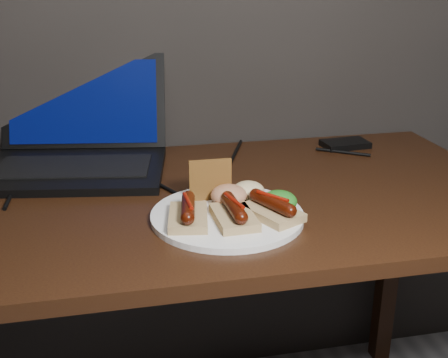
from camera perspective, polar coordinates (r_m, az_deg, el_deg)
desk at (r=1.22m, az=-3.07°, el=-5.51°), size 1.40×0.70×0.75m
laptop at (r=1.39m, az=-14.70°, el=3.32°), size 0.47×0.43×0.25m
hard_drive at (r=1.53m, az=12.21°, el=3.50°), size 0.13×0.08×0.02m
desk_cables at (r=1.33m, az=-3.97°, el=1.01°), size 0.86×0.35×0.01m
plate at (r=1.07m, az=0.33°, el=-3.75°), size 0.37×0.37×0.01m
bread_sausage_left at (r=1.03m, az=-3.67°, el=-3.46°), size 0.09×0.12×0.04m
bread_sausage_center at (r=1.03m, az=1.03°, el=-3.45°), size 0.07×0.12×0.04m
bread_sausage_right at (r=1.05m, az=4.92°, el=-2.97°), size 0.11×0.13×0.04m
crispbread at (r=1.12m, az=-1.40°, el=-0.09°), size 0.09×0.01×0.08m
salad_greens at (r=1.08m, az=5.60°, el=-2.26°), size 0.07×0.07×0.04m
salsa_mound at (r=1.10m, az=0.49°, el=-1.65°), size 0.07×0.07×0.04m
coleslaw_mound at (r=1.13m, az=2.51°, el=-1.16°), size 0.06×0.06×0.04m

